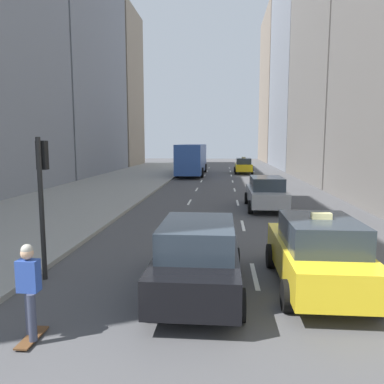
# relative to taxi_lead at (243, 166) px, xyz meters

# --- Properties ---
(sidewalk_left) EXTENTS (8.00, 66.00, 0.15)m
(sidewalk_left) POSITION_rel_taxi_lead_xyz_m (-11.00, -13.84, -0.81)
(sidewalk_left) COLOR gray
(sidewalk_left) RESTS_ON ground
(lane_markings) EXTENTS (5.72, 56.00, 0.01)m
(lane_markings) POSITION_rel_taxi_lead_xyz_m (-1.40, -17.84, -0.87)
(lane_markings) COLOR white
(lane_markings) RESTS_ON ground
(building_row_left) EXTENTS (6.00, 58.63, 27.68)m
(building_row_left) POSITION_rel_taxi_lead_xyz_m (-18.00, -12.28, 11.61)
(building_row_left) COLOR slate
(building_row_left) RESTS_ON ground
(building_row_right) EXTENTS (6.00, 77.05, 36.64)m
(building_row_right) POSITION_rel_taxi_lead_xyz_m (8.00, 0.51, 14.37)
(building_row_right) COLOR #A89E89
(building_row_right) RESTS_ON ground
(taxi_lead) EXTENTS (2.02, 4.40, 1.87)m
(taxi_lead) POSITION_rel_taxi_lead_xyz_m (0.00, 0.00, 0.00)
(taxi_lead) COLOR yellow
(taxi_lead) RESTS_ON ground
(taxi_second) EXTENTS (2.02, 4.40, 1.87)m
(taxi_second) POSITION_rel_taxi_lead_xyz_m (0.00, -33.55, 0.00)
(taxi_second) COLOR yellow
(taxi_second) RESTS_ON ground
(sedan_black_near) EXTENTS (2.02, 4.77, 1.70)m
(sedan_black_near) POSITION_rel_taxi_lead_xyz_m (0.00, -22.69, -0.01)
(sedan_black_near) COLOR #9EA0A5
(sedan_black_near) RESTS_ON ground
(sedan_silver_behind) EXTENTS (2.02, 4.54, 1.71)m
(sedan_silver_behind) POSITION_rel_taxi_lead_xyz_m (-2.80, -34.05, -0.01)
(sedan_silver_behind) COLOR black
(sedan_silver_behind) RESTS_ON ground
(city_bus) EXTENTS (2.80, 11.61, 3.25)m
(city_bus) POSITION_rel_taxi_lead_xyz_m (-5.61, -2.10, 0.91)
(city_bus) COLOR #2D519E
(city_bus) RESTS_ON ground
(skateboarder) EXTENTS (0.36, 0.80, 1.75)m
(skateboarder) POSITION_rel_taxi_lead_xyz_m (-5.58, -36.41, 0.08)
(skateboarder) COLOR brown
(skateboarder) RESTS_ON ground
(traffic_light_pole) EXTENTS (0.24, 0.42, 3.60)m
(traffic_light_pole) POSITION_rel_taxi_lead_xyz_m (-6.75, -33.43, 1.53)
(traffic_light_pole) COLOR black
(traffic_light_pole) RESTS_ON ground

